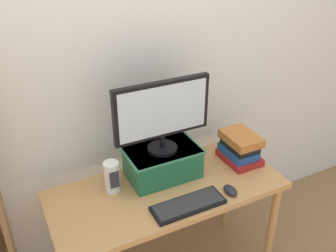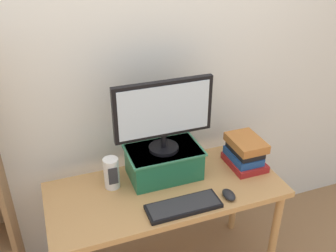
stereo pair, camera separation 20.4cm
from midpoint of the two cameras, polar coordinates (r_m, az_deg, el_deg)
back_wall at (r=2.29m, az=-1.61°, el=8.28°), size 7.00×0.08×2.60m
desk at (r=2.26m, az=2.32°, el=-11.22°), size 1.36×0.59×0.74m
riser_box at (r=2.24m, az=1.97°, el=-5.50°), size 0.44×0.28×0.19m
computer_monitor at (r=2.08m, az=2.14°, el=1.99°), size 0.57×0.17×0.43m
keyboard at (r=2.07m, az=5.28°, el=-12.17°), size 0.41×0.15×0.02m
computer_mouse at (r=2.17m, az=11.97°, el=-10.31°), size 0.06×0.10×0.04m
book_stack at (r=2.41m, az=14.03°, el=-3.99°), size 0.20×0.26×0.19m
desk_speaker at (r=2.16m, az=-5.93°, el=-7.23°), size 0.09×0.09×0.19m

